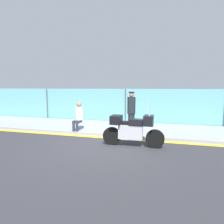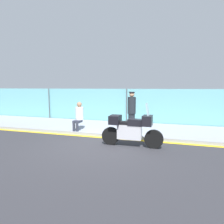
% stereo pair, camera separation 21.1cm
% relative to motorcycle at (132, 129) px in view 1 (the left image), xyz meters
% --- Properties ---
extents(ground_plane, '(120.00, 120.00, 0.00)m').
position_rel_motorcycle_xyz_m(ground_plane, '(-1.07, -0.17, -0.62)').
color(ground_plane, '#2D2D33').
extents(sidewalk, '(36.31, 3.06, 0.13)m').
position_rel_motorcycle_xyz_m(sidewalk, '(-1.07, 2.44, -0.55)').
color(sidewalk, '#8E93A3').
rests_on(sidewalk, ground_plane).
extents(curb_paint_stripe, '(36.31, 0.18, 0.01)m').
position_rel_motorcycle_xyz_m(curb_paint_stripe, '(-1.07, 0.82, -0.61)').
color(curb_paint_stripe, gold).
rests_on(curb_paint_stripe, ground_plane).
extents(storefront_fence, '(34.49, 0.17, 1.94)m').
position_rel_motorcycle_xyz_m(storefront_fence, '(-1.07, 4.06, 0.35)').
color(storefront_fence, '#6BB2B7').
rests_on(storefront_fence, ground_plane).
extents(motorcycle, '(2.14, 0.50, 1.52)m').
position_rel_motorcycle_xyz_m(motorcycle, '(0.00, 0.00, 0.00)').
color(motorcycle, black).
rests_on(motorcycle, ground_plane).
extents(officer_standing, '(0.36, 0.36, 1.70)m').
position_rel_motorcycle_xyz_m(officer_standing, '(-0.40, 2.03, 0.39)').
color(officer_standing, '#1E2328').
rests_on(officer_standing, sidewalk).
extents(person_seated_on_curb, '(0.35, 0.64, 1.24)m').
position_rel_motorcycle_xyz_m(person_seated_on_curb, '(-2.64, 1.35, 0.20)').
color(person_seated_on_curb, '#2D3342').
rests_on(person_seated_on_curb, sidewalk).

